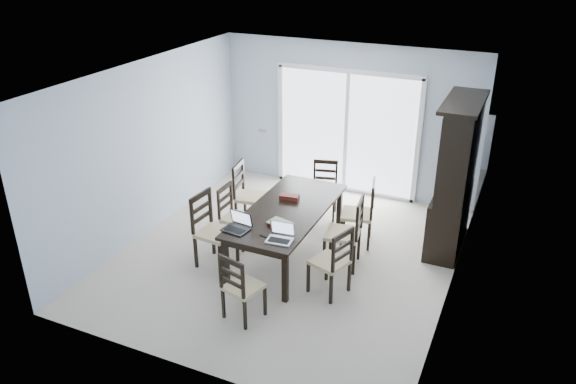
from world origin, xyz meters
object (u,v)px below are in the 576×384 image
object	(u,v)px
chair_right_far	(364,206)
cell_phone	(264,236)
dining_table	(287,214)
chair_end_near	(238,281)
chair_right_mid	(351,225)
laptop_silver	(279,237)
chair_right_near	(336,255)
laptop_dark	(235,227)
game_box	(290,197)
chair_left_mid	(231,209)
hot_tub	(313,143)
chair_end_far	(325,183)
chair_left_far	(246,188)
china_hutch	(455,178)
chair_left_near	(209,222)

from	to	relation	value
chair_right_far	cell_phone	world-z (taller)	chair_right_far
dining_table	chair_end_near	distance (m)	1.57
chair_right_mid	laptop_silver	distance (m)	1.15
chair_right_near	laptop_dark	world-z (taller)	chair_right_near
chair_end_near	game_box	bearing A→B (deg)	110.03
chair_left_mid	laptop_dark	size ratio (longest dim) A/B	2.94
hot_tub	chair_left_mid	bearing A→B (deg)	-89.02
chair_left_mid	chair_end_far	distance (m)	1.70
chair_left_far	laptop_silver	distance (m)	1.94
chair_right_mid	game_box	world-z (taller)	chair_right_mid
dining_table	game_box	xyz separation A→B (m)	(-0.10, 0.29, 0.11)
cell_phone	china_hutch	bearing A→B (deg)	61.13
cell_phone	hot_tub	size ratio (longest dim) A/B	0.06
laptop_dark	hot_tub	size ratio (longest dim) A/B	0.18
chair_left_near	dining_table	bearing A→B (deg)	127.83
chair_left_mid	game_box	bearing A→B (deg)	109.63
game_box	hot_tub	bearing A→B (deg)	105.53
cell_phone	chair_right_near	bearing A→B (deg)	27.58
dining_table	chair_left_mid	xyz separation A→B (m)	(-0.90, 0.01, -0.12)
laptop_silver	cell_phone	size ratio (longest dim) A/B	3.08
laptop_dark	game_box	xyz separation A→B (m)	(0.26, 1.12, -0.02)
chair_left_near	chair_left_mid	world-z (taller)	chair_left_near
chair_left_far	chair_right_mid	xyz separation A→B (m)	(1.86, -0.51, 0.01)
chair_end_far	cell_phone	xyz separation A→B (m)	(0.05, -2.26, 0.20)
chair_right_mid	chair_end_near	xyz separation A→B (m)	(-0.81, -1.68, -0.08)
laptop_dark	laptop_silver	bearing A→B (deg)	5.74
chair_right_mid	hot_tub	bearing A→B (deg)	21.44
chair_left_mid	chair_end_near	size ratio (longest dim) A/B	1.01
chair_left_near	chair_right_far	distance (m)	2.24
chair_left_mid	chair_end_near	bearing A→B (deg)	32.12
chair_left_near	chair_right_mid	world-z (taller)	chair_left_near
chair_left_near	chair_end_near	bearing A→B (deg)	49.89
china_hutch	chair_right_near	size ratio (longest dim) A/B	2.01
chair_end_far	game_box	world-z (taller)	chair_end_far
chair_left_far	chair_end_far	distance (m)	1.29
china_hutch	chair_end_far	world-z (taller)	china_hutch
chair_right_near	chair_right_mid	bearing A→B (deg)	22.46
chair_right_mid	chair_right_far	world-z (taller)	chair_right_mid
chair_right_mid	laptop_silver	world-z (taller)	chair_right_mid
chair_right_far	chair_end_far	size ratio (longest dim) A/B	1.11
chair_right_near	laptop_silver	bearing A→B (deg)	128.60
chair_right_mid	laptop_dark	xyz separation A→B (m)	(-1.24, -0.94, 0.17)
chair_right_far	cell_phone	size ratio (longest dim) A/B	10.44
chair_right_far	laptop_silver	world-z (taller)	chair_right_far
chair_left_mid	chair_right_far	bearing A→B (deg)	114.08
chair_left_near	cell_phone	xyz separation A→B (m)	(0.95, -0.22, 0.12)
chair_left_far	game_box	xyz separation A→B (m)	(0.89, -0.33, 0.16)
china_hutch	chair_left_far	distance (m)	3.10
chair_end_near	laptop_silver	distance (m)	0.78
chair_left_far	chair_end_far	bearing A→B (deg)	121.71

